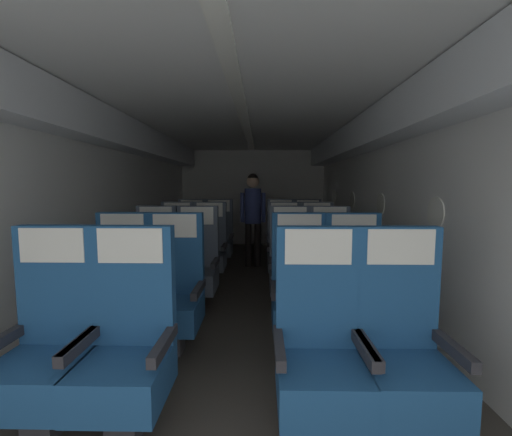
{
  "coord_description": "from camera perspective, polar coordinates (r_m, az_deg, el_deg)",
  "views": [
    {
      "loc": [
        0.22,
        -0.22,
        1.39
      ],
      "look_at": [
        0.14,
        3.91,
        0.98
      ],
      "focal_mm": 23.07,
      "sensor_mm": 36.0,
      "label": 1
    }
  ],
  "objects": [
    {
      "name": "seat_b_left_window",
      "position": [
        3.1,
        -22.44,
        -11.84
      ],
      "size": [
        0.5,
        0.48,
        1.16
      ],
      "color": "#38383D",
      "rests_on": "ground"
    },
    {
      "name": "fuselage_shell",
      "position": [
        4.27,
        -1.88,
        8.88
      ],
      "size": [
        3.47,
        7.59,
        2.28
      ],
      "color": "silver",
      "rests_on": "ground"
    },
    {
      "name": "seat_b_right_aisle",
      "position": [
        2.93,
        16.76,
        -12.64
      ],
      "size": [
        0.5,
        0.48,
        1.16
      ],
      "color": "#38383D",
      "rests_on": "ground"
    },
    {
      "name": "seat_c_right_aisle",
      "position": [
        3.83,
        12.76,
        -8.22
      ],
      "size": [
        0.5,
        0.48,
        1.16
      ],
      "color": "#38383D",
      "rests_on": "ground"
    },
    {
      "name": "flight_attendant",
      "position": [
        5.6,
        -0.55,
        1.44
      ],
      "size": [
        0.43,
        0.28,
        1.6
      ],
      "rotation": [
        0.0,
        0.0,
        0.39
      ],
      "color": "black",
      "rests_on": "ground"
    },
    {
      "name": "seat_a_left_aisle",
      "position": [
        2.11,
        -21.37,
        -20.28
      ],
      "size": [
        0.5,
        0.48,
        1.16
      ],
      "color": "#38383D",
      "rests_on": "ground"
    },
    {
      "name": "seat_e_left_aisle",
      "position": [
        5.66,
        -6.51,
        -3.66
      ],
      "size": [
        0.5,
        0.48,
        1.16
      ],
      "color": "#38383D",
      "rests_on": "ground"
    },
    {
      "name": "seat_d_left_window",
      "position": [
        4.86,
        -13.64,
        -5.33
      ],
      "size": [
        0.5,
        0.48,
        1.16
      ],
      "color": "#38383D",
      "rests_on": "ground"
    },
    {
      "name": "seat_d_right_window",
      "position": [
        4.7,
        4.9,
        -5.54
      ],
      "size": [
        0.5,
        0.48,
        1.16
      ],
      "color": "#38383D",
      "rests_on": "ground"
    },
    {
      "name": "seat_a_right_aisle",
      "position": [
        2.11,
        24.17,
        -20.38
      ],
      "size": [
        0.5,
        0.48,
        1.16
      ],
      "color": "#38383D",
      "rests_on": "ground"
    },
    {
      "name": "seat_d_left_aisle",
      "position": [
        4.74,
        -8.12,
        -5.48
      ],
      "size": [
        0.5,
        0.48,
        1.16
      ],
      "color": "#38383D",
      "rests_on": "ground"
    },
    {
      "name": "seat_b_left_aisle",
      "position": [
        2.93,
        -14.08,
        -12.6
      ],
      "size": [
        0.5,
        0.48,
        1.16
      ],
      "color": "#38383D",
      "rests_on": "ground"
    },
    {
      "name": "seat_d_right_aisle",
      "position": [
        4.75,
        10.58,
        -5.51
      ],
      "size": [
        0.5,
        0.48,
        1.16
      ],
      "color": "#38383D",
      "rests_on": "ground"
    },
    {
      "name": "seat_e_right_window",
      "position": [
        5.63,
        4.33,
        -3.69
      ],
      "size": [
        0.5,
        0.48,
        1.16
      ],
      "color": "#38383D",
      "rests_on": "ground"
    },
    {
      "name": "seat_e_right_aisle",
      "position": [
        5.68,
        9.01,
        -3.66
      ],
      "size": [
        0.5,
        0.48,
        1.16
      ],
      "color": "#38383D",
      "rests_on": "ground"
    },
    {
      "name": "seat_b_right_window",
      "position": [
        2.87,
        7.58,
        -12.86
      ],
      "size": [
        0.5,
        0.48,
        1.16
      ],
      "color": "#38383D",
      "rests_on": "ground"
    },
    {
      "name": "seat_e_left_window",
      "position": [
        5.75,
        -11.18,
        -3.58
      ],
      "size": [
        0.5,
        0.48,
        1.16
      ],
      "color": "#38383D",
      "rests_on": "ground"
    },
    {
      "name": "ground",
      "position": [
        4.23,
        -2.02,
        -13.71
      ],
      "size": [
        3.59,
        7.94,
        0.02
      ],
      "primitive_type": "cube",
      "color": "#3D3833"
    },
    {
      "name": "seat_c_right_window",
      "position": [
        3.78,
        5.96,
        -8.31
      ],
      "size": [
        0.5,
        0.48,
        1.16
      ],
      "color": "#38383D",
      "rests_on": "ground"
    },
    {
      "name": "seat_a_left_window",
      "position": [
        2.31,
        -32.37,
        -18.37
      ],
      "size": [
        0.5,
        0.48,
        1.16
      ],
      "color": "#38383D",
      "rests_on": "ground"
    },
    {
      "name": "seat_c_left_aisle",
      "position": [
        3.82,
        -10.29,
        -8.24
      ],
      "size": [
        0.5,
        0.48,
        1.16
      ],
      "color": "#38383D",
      "rests_on": "ground"
    },
    {
      "name": "seat_c_left_window",
      "position": [
        3.96,
        -17.14,
        -7.88
      ],
      "size": [
        0.5,
        0.48,
        1.16
      ],
      "color": "#38383D",
      "rests_on": "ground"
    },
    {
      "name": "seat_a_right_window",
      "position": [
        1.98,
        10.88,
        -21.75
      ],
      "size": [
        0.5,
        0.48,
        1.16
      ],
      "color": "#38383D",
      "rests_on": "ground"
    }
  ]
}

